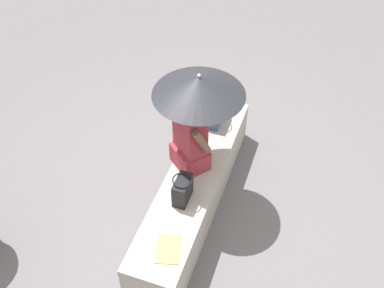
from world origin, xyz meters
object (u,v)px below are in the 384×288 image
(handbag_black, at_px, (182,190))
(tote_bag_canvas, at_px, (215,112))
(parasol, at_px, (199,86))
(magazine, at_px, (168,249))
(person_seated, at_px, (190,136))

(handbag_black, xyz_separation_m, tote_bag_canvas, (-1.11, -0.04, 0.00))
(handbag_black, bearing_deg, tote_bag_canvas, -178.19)
(parasol, height_order, tote_bag_canvas, parasol)
(magazine, bearing_deg, person_seated, 172.87)
(person_seated, height_order, magazine, person_seated)
(tote_bag_canvas, xyz_separation_m, magazine, (1.66, 0.11, -0.13))
(parasol, relative_size, tote_bag_canvas, 3.66)
(person_seated, bearing_deg, handbag_black, 9.59)
(person_seated, xyz_separation_m, handbag_black, (0.43, 0.07, -0.26))
(parasol, height_order, magazine, parasol)
(parasol, distance_m, magazine, 1.41)
(magazine, bearing_deg, tote_bag_canvas, 168.12)
(handbag_black, bearing_deg, person_seated, -170.41)
(person_seated, distance_m, tote_bag_canvas, 0.73)
(parasol, distance_m, handbag_black, 0.95)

